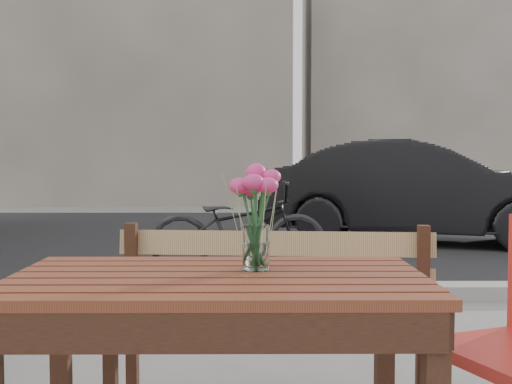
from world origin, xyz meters
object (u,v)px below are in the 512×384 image
main_table (218,316)px  parked_car (421,191)px  bicycle (239,227)px  main_vase (256,204)px

main_table → parked_car: bearing=70.2°
bicycle → main_table: bearing=179.1°
main_table → main_vase: 0.36m
main_table → bicycle: bearing=90.3°
main_table → main_vase: main_vase is taller
parked_car → bicycle: 3.28m
main_table → parked_car: parked_car is taller
main_vase → bicycle: main_vase is taller
main_vase → parked_car: 6.79m
main_vase → parked_car: (2.19, 6.42, -0.29)m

